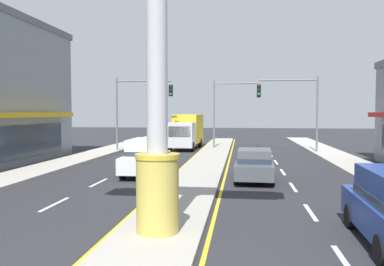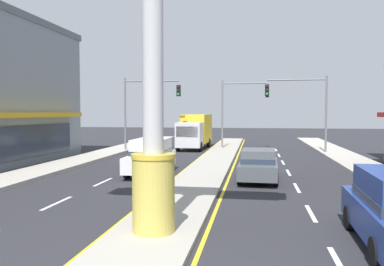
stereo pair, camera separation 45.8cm
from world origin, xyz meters
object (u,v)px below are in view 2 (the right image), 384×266
object	(u,v)px
traffic_light_right_side	(303,101)
box_truck_far_right_lane	(195,130)
traffic_light_median_far	(239,102)
suv_mid_left_lane	(151,156)
district_sign	(153,55)
sedan_near_left_lane	(259,165)
traffic_light_left_side	(145,101)

from	to	relation	value
traffic_light_right_side	box_truck_far_right_lane	xyz separation A→B (m)	(-9.19, 3.16, -2.55)
traffic_light_median_far	suv_mid_left_lane	size ratio (longest dim) A/B	1.33
district_sign	traffic_light_right_side	distance (m)	23.11
sedan_near_left_lane	suv_mid_left_lane	bearing A→B (deg)	169.21
district_sign	suv_mid_left_lane	world-z (taller)	district_sign
traffic_light_left_side	traffic_light_right_side	world-z (taller)	same
sedan_near_left_lane	suv_mid_left_lane	size ratio (longest dim) A/B	0.94
box_truck_far_right_lane	sedan_near_left_lane	size ratio (longest dim) A/B	1.60
traffic_light_right_side	traffic_light_left_side	bearing A→B (deg)	-177.59
traffic_light_median_far	suv_mid_left_lane	distance (m)	15.93
traffic_light_median_far	box_truck_far_right_lane	size ratio (longest dim) A/B	0.89
district_sign	box_truck_far_right_lane	distance (m)	25.70
sedan_near_left_lane	box_truck_far_right_lane	bearing A→B (deg)	109.03
traffic_light_median_far	district_sign	bearing A→B (deg)	-92.74
traffic_light_right_side	traffic_light_median_far	world-z (taller)	same
district_sign	traffic_light_left_side	size ratio (longest dim) A/B	1.37
traffic_light_right_side	district_sign	bearing A→B (deg)	-106.11
district_sign	suv_mid_left_lane	xyz separation A→B (m)	(-2.83, 10.20, -3.83)
sedan_near_left_lane	suv_mid_left_lane	distance (m)	5.76
district_sign	sedan_near_left_lane	distance (m)	10.36
traffic_light_right_side	traffic_light_median_far	distance (m)	6.04
traffic_light_right_side	sedan_near_left_lane	world-z (taller)	traffic_light_right_side
box_truck_far_right_lane	sedan_near_left_lane	xyz separation A→B (m)	(5.60, -16.24, -0.91)
box_truck_far_right_lane	suv_mid_left_lane	size ratio (longest dim) A/B	1.50
traffic_light_left_side	box_truck_far_right_lane	bearing A→B (deg)	45.51
traffic_light_median_far	traffic_light_left_side	bearing A→B (deg)	-154.67
sedan_near_left_lane	traffic_light_median_far	bearing A→B (deg)	95.71
box_truck_far_right_lane	traffic_light_median_far	bearing A→B (deg)	-1.34
sedan_near_left_lane	suv_mid_left_lane	xyz separation A→B (m)	(-5.65, 1.08, 0.20)
suv_mid_left_lane	district_sign	bearing A→B (deg)	-74.49
traffic_light_median_far	box_truck_far_right_lane	bearing A→B (deg)	178.66
traffic_light_left_side	traffic_light_median_far	xyz separation A→B (m)	(7.62, 3.61, -0.05)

